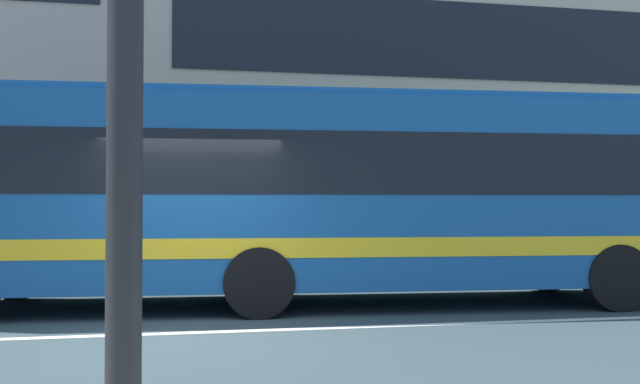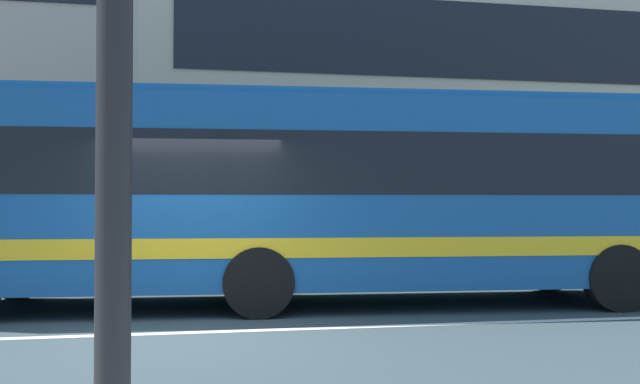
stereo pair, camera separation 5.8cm
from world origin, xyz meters
name	(u,v)px [view 1 (the left image)]	position (x,y,z in m)	size (l,w,h in m)	color
ground_plane	(188,333)	(0.00, 0.00, 0.00)	(160.00, 160.00, 0.00)	#344447
lane_centre_line	(188,333)	(0.00, 0.00, 0.00)	(60.00, 0.16, 0.01)	silver
hedge_row_far	(319,254)	(2.61, 5.31, 0.55)	(20.14, 1.10, 1.10)	#367233
apartment_block_right	(469,100)	(9.31, 13.05, 5.25)	(21.47, 9.09, 10.50)	#C6B299
transit_bus	(301,191)	(1.72, 2.03, 1.82)	(11.45, 3.20, 3.30)	#174E8B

